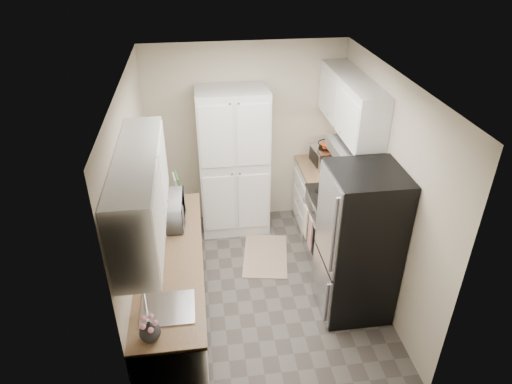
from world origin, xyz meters
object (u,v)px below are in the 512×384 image
(microwave, at_px, (167,211))
(electric_range, at_px, (337,229))
(refrigerator, at_px, (359,244))
(pantry_cabinet, at_px, (234,163))
(toaster_oven, at_px, (326,156))
(wine_bottle, at_px, (172,201))

(microwave, bearing_deg, electric_range, -82.27)
(electric_range, distance_m, refrigerator, 0.88)
(pantry_cabinet, relative_size, microwave, 3.74)
(microwave, bearing_deg, toaster_oven, -60.54)
(refrigerator, xyz_separation_m, wine_bottle, (-1.92, 0.79, 0.20))
(wine_bottle, xyz_separation_m, toaster_oven, (2.01, 0.89, -0.01))
(pantry_cabinet, bearing_deg, wine_bottle, -129.65)
(pantry_cabinet, relative_size, refrigerator, 1.18)
(pantry_cabinet, height_order, wine_bottle, pantry_cabinet)
(pantry_cabinet, bearing_deg, refrigerator, -56.54)
(electric_range, relative_size, refrigerator, 0.66)
(microwave, distance_m, toaster_oven, 2.33)
(electric_range, relative_size, toaster_oven, 2.72)
(microwave, bearing_deg, wine_bottle, -9.65)
(microwave, relative_size, wine_bottle, 2.08)
(pantry_cabinet, distance_m, wine_bottle, 1.22)
(pantry_cabinet, bearing_deg, microwave, -125.27)
(wine_bottle, bearing_deg, refrigerator, -22.27)
(pantry_cabinet, height_order, refrigerator, pantry_cabinet)
(refrigerator, relative_size, microwave, 3.18)
(electric_range, bearing_deg, microwave, -173.30)
(refrigerator, bearing_deg, microwave, 163.91)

